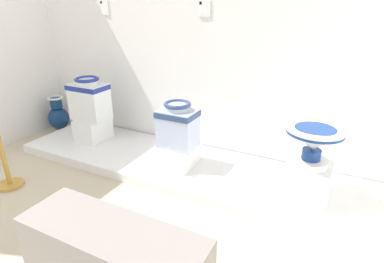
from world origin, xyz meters
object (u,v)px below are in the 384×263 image
object	(u,v)px
museum_bench	(114,258)
antique_toilet_squat_floral	(89,98)
plinth_block_leftmost	(178,155)
stanchion_post_near_left	(2,154)
info_placard_first	(104,7)
plinth_block_squat_floral	(93,129)
decorative_vase_corner	(58,116)
antique_toilet_slender_white	(314,139)
info_placard_second	(204,8)
plinth_block_slender_white	(307,181)
antique_toilet_leftmost	(178,124)

from	to	relation	value
museum_bench	antique_toilet_squat_floral	bearing A→B (deg)	136.51
plinth_block_leftmost	stanchion_post_near_left	xyz separation A→B (m)	(-1.21, -0.89, 0.13)
info_placard_first	museum_bench	distance (m)	2.64
info_placard_first	museum_bench	world-z (taller)	info_placard_first
antique_toilet_squat_floral	info_placard_first	world-z (taller)	info_placard_first
plinth_block_squat_floral	antique_toilet_squat_floral	xyz separation A→B (m)	(-0.00, 0.00, 0.35)
plinth_block_squat_floral	info_placard_first	xyz separation A→B (m)	(-0.03, 0.41, 1.25)
antique_toilet_squat_floral	museum_bench	world-z (taller)	antique_toilet_squat_floral
decorative_vase_corner	museum_bench	xyz separation A→B (m)	(2.18, -1.54, 0.01)
antique_toilet_slender_white	info_placard_second	world-z (taller)	info_placard_second
plinth_block_slender_white	info_placard_first	world-z (taller)	info_placard_first
info_placard_first	decorative_vase_corner	distance (m)	1.47
plinth_block_squat_floral	antique_toilet_squat_floral	world-z (taller)	antique_toilet_squat_floral
info_placard_first	info_placard_second	world-z (taller)	info_placard_first
plinth_block_squat_floral	museum_bench	bearing A→B (deg)	-43.49
antique_toilet_leftmost	plinth_block_slender_white	size ratio (longest dim) A/B	1.24
plinth_block_leftmost	museum_bench	bearing A→B (deg)	-76.10
plinth_block_squat_floral	info_placard_first	bearing A→B (deg)	94.62
antique_toilet_leftmost	antique_toilet_squat_floral	bearing A→B (deg)	175.55
antique_toilet_slender_white	plinth_block_squat_floral	bearing A→B (deg)	177.59
decorative_vase_corner	stanchion_post_near_left	xyz separation A→B (m)	(0.65, -1.13, 0.12)
info_placard_first	decorative_vase_corner	xyz separation A→B (m)	(-0.70, -0.25, -1.27)
plinth_block_slender_white	info_placard_second	world-z (taller)	info_placard_second
info_placard_first	museum_bench	bearing A→B (deg)	-50.27
museum_bench	stanchion_post_near_left	bearing A→B (deg)	165.26
antique_toilet_slender_white	plinth_block_leftmost	bearing A→B (deg)	179.62
info_placard_second	stanchion_post_near_left	xyz separation A→B (m)	(-1.23, -1.38, -1.14)
antique_toilet_slender_white	info_placard_second	xyz separation A→B (m)	(-1.13, 0.50, 0.88)
antique_toilet_squat_floral	info_placard_second	world-z (taller)	info_placard_second
plinth_block_squat_floral	plinth_block_leftmost	world-z (taller)	plinth_block_squat_floral
antique_toilet_squat_floral	plinth_block_slender_white	size ratio (longest dim) A/B	1.34
plinth_block_slender_white	decorative_vase_corner	bearing A→B (deg)	175.14
info_placard_first	stanchion_post_near_left	bearing A→B (deg)	-91.87
antique_toilet_slender_white	antique_toilet_squat_floral	bearing A→B (deg)	177.59
museum_bench	plinth_block_squat_floral	bearing A→B (deg)	136.51
info_placard_second	info_placard_first	bearing A→B (deg)	180.00
plinth_block_squat_floral	stanchion_post_near_left	size ratio (longest dim) A/B	0.35
antique_toilet_leftmost	stanchion_post_near_left	world-z (taller)	stanchion_post_near_left
info_placard_first	info_placard_second	bearing A→B (deg)	-0.00
antique_toilet_slender_white	info_placard_second	size ratio (longest dim) A/B	2.97
antique_toilet_squat_floral	info_placard_second	distance (m)	1.51
plinth_block_squat_floral	antique_toilet_squat_floral	bearing A→B (deg)	116.57
plinth_block_squat_floral	museum_bench	distance (m)	2.00
antique_toilet_squat_floral	plinth_block_leftmost	distance (m)	1.20
museum_bench	info_placard_first	bearing A→B (deg)	129.73
decorative_vase_corner	museum_bench	world-z (taller)	decorative_vase_corner
antique_toilet_squat_floral	info_placard_second	xyz separation A→B (m)	(1.15, 0.41, 0.90)
plinth_block_slender_white	stanchion_post_near_left	xyz separation A→B (m)	(-2.36, -0.88, 0.09)
antique_toilet_slender_white	decorative_vase_corner	distance (m)	3.04
antique_toilet_slender_white	museum_bench	world-z (taller)	antique_toilet_slender_white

